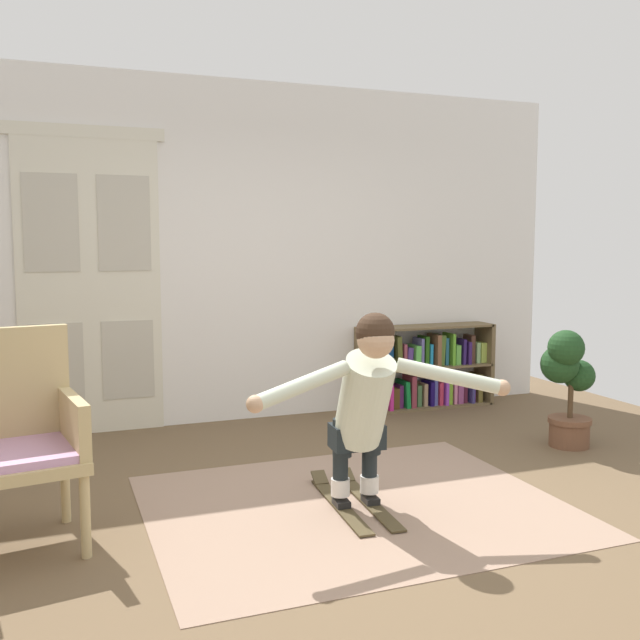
{
  "coord_description": "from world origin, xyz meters",
  "views": [
    {
      "loc": [
        -1.57,
        -3.42,
        1.54
      ],
      "look_at": [
        0.03,
        0.79,
        1.05
      ],
      "focal_mm": 40.11,
      "sensor_mm": 36.0,
      "label": 1
    }
  ],
  "objects_px": {
    "potted_plant": "(567,382)",
    "skis_pair": "(353,500)",
    "bookshelf": "(423,370)",
    "wicker_chair": "(16,433)",
    "person_skier": "(366,397)"
  },
  "relations": [
    {
      "from": "wicker_chair",
      "to": "person_skier",
      "type": "distance_m",
      "value": 1.83
    },
    {
      "from": "potted_plant",
      "to": "skis_pair",
      "type": "distance_m",
      "value": 2.11
    },
    {
      "from": "skis_pair",
      "to": "person_skier",
      "type": "relative_size",
      "value": 0.66
    },
    {
      "from": "bookshelf",
      "to": "potted_plant",
      "type": "height_order",
      "value": "potted_plant"
    },
    {
      "from": "wicker_chair",
      "to": "bookshelf",
      "type": "bearing_deg",
      "value": 29.91
    },
    {
      "from": "potted_plant",
      "to": "person_skier",
      "type": "relative_size",
      "value": 0.62
    },
    {
      "from": "bookshelf",
      "to": "skis_pair",
      "type": "distance_m",
      "value": 2.64
    },
    {
      "from": "potted_plant",
      "to": "person_skier",
      "type": "height_order",
      "value": "person_skier"
    },
    {
      "from": "bookshelf",
      "to": "person_skier",
      "type": "distance_m",
      "value": 2.81
    },
    {
      "from": "wicker_chair",
      "to": "skis_pair",
      "type": "xyz_separation_m",
      "value": [
        1.82,
        -0.1,
        -0.56
      ]
    },
    {
      "from": "wicker_chair",
      "to": "person_skier",
      "type": "height_order",
      "value": "person_skier"
    },
    {
      "from": "skis_pair",
      "to": "potted_plant",
      "type": "bearing_deg",
      "value": 15.0
    },
    {
      "from": "wicker_chair",
      "to": "person_skier",
      "type": "xyz_separation_m",
      "value": [
        1.8,
        -0.3,
        0.1
      ]
    },
    {
      "from": "bookshelf",
      "to": "wicker_chair",
      "type": "xyz_separation_m",
      "value": [
        -3.43,
        -1.97,
        0.23
      ]
    },
    {
      "from": "potted_plant",
      "to": "person_skier",
      "type": "bearing_deg",
      "value": -159.81
    }
  ]
}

